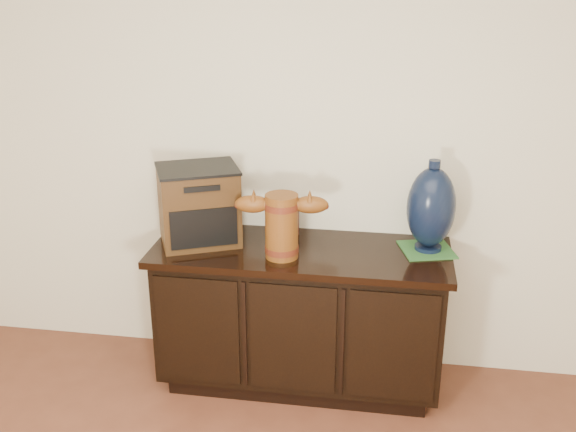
% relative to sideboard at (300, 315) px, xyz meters
% --- Properties ---
extents(sideboard, '(1.46, 0.56, 0.75)m').
position_rel_sideboard_xyz_m(sideboard, '(0.00, 0.00, 0.00)').
color(sideboard, black).
rests_on(sideboard, ground).
extents(terracotta_vessel, '(0.44, 0.18, 0.31)m').
position_rel_sideboard_xyz_m(terracotta_vessel, '(-0.08, -0.10, 0.54)').
color(terracotta_vessel, brown).
rests_on(terracotta_vessel, sideboard).
extents(tv_radio, '(0.48, 0.44, 0.39)m').
position_rel_sideboard_xyz_m(tv_radio, '(-0.51, 0.02, 0.56)').
color(tv_radio, '#3C240F').
rests_on(tv_radio, sideboard).
extents(green_mat, '(0.30, 0.30, 0.01)m').
position_rel_sideboard_xyz_m(green_mat, '(0.61, 0.08, 0.37)').
color(green_mat, '#2E642D').
rests_on(green_mat, sideboard).
extents(lamp_base, '(0.28, 0.28, 0.45)m').
position_rel_sideboard_xyz_m(lamp_base, '(0.61, 0.08, 0.59)').
color(lamp_base, black).
rests_on(lamp_base, green_mat).
extents(spray_can, '(0.07, 0.07, 0.19)m').
position_rel_sideboard_xyz_m(spray_can, '(-0.07, 0.18, 0.46)').
color(spray_can, '#4E100D').
rests_on(spray_can, sideboard).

